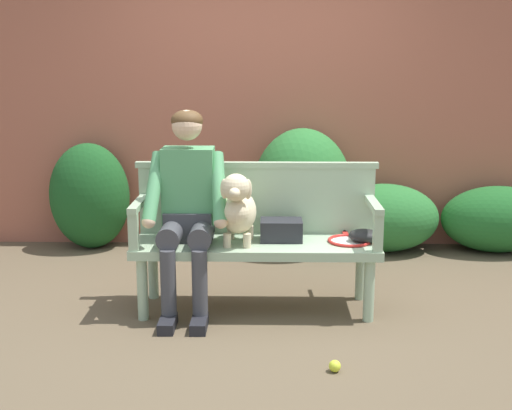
{
  "coord_description": "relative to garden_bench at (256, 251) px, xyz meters",
  "views": [
    {
      "loc": [
        0.08,
        -4.35,
        1.69
      ],
      "look_at": [
        0.0,
        0.0,
        0.72
      ],
      "focal_mm": 47.49,
      "sensor_mm": 36.0,
      "label": 1
    }
  ],
  "objects": [
    {
      "name": "sports_bag",
      "position": [
        0.17,
        0.04,
        0.13
      ],
      "size": [
        0.28,
        0.2,
        0.14
      ],
      "primitive_type": "cube",
      "rotation": [
        0.0,
        0.0,
        0.0
      ],
      "color": "#232328",
      "rests_on": "garden_bench"
    },
    {
      "name": "dog_on_bench",
      "position": [
        -0.12,
        -0.08,
        0.31
      ],
      "size": [
        0.25,
        0.5,
        0.49
      ],
      "color": "beige",
      "rests_on": "garden_bench"
    },
    {
      "name": "garden_bench",
      "position": [
        0.0,
        0.0,
        0.0
      ],
      "size": [
        1.63,
        0.53,
        0.47
      ],
      "color": "#9EB793",
      "rests_on": "ground"
    },
    {
      "name": "bench_armrest_left_end",
      "position": [
        -0.77,
        -0.09,
        0.27
      ],
      "size": [
        0.06,
        0.53,
        0.28
      ],
      "color": "#9EB793",
      "rests_on": "garden_bench"
    },
    {
      "name": "ground_plane",
      "position": [
        0.0,
        0.0,
        -0.41
      ],
      "size": [
        40.0,
        40.0,
        0.0
      ],
      "primitive_type": "plane",
      "color": "brown"
    },
    {
      "name": "person_seated",
      "position": [
        -0.45,
        -0.02,
        0.33
      ],
      "size": [
        0.56,
        0.66,
        1.34
      ],
      "color": "black",
      "rests_on": "ground"
    },
    {
      "name": "bench_armrest_right_end",
      "position": [
        0.77,
        -0.09,
        0.27
      ],
      "size": [
        0.06,
        0.53,
        0.28
      ],
      "color": "#9EB793",
      "rests_on": "garden_bench"
    },
    {
      "name": "bench_backrest",
      "position": [
        0.0,
        0.23,
        0.32
      ],
      "size": [
        1.67,
        0.06,
        0.5
      ],
      "color": "#9EB793",
      "rests_on": "garden_bench"
    },
    {
      "name": "tennis_racket",
      "position": [
        0.62,
        0.03,
        0.07
      ],
      "size": [
        0.3,
        0.57,
        0.03
      ],
      "color": "red",
      "rests_on": "garden_bench"
    },
    {
      "name": "hedge_bush_far_left",
      "position": [
        1.1,
        1.43,
        -0.11
      ],
      "size": [
        0.95,
        0.66,
        0.6
      ],
      "primitive_type": "ellipsoid",
      "color": "#286B2D",
      "rests_on": "ground"
    },
    {
      "name": "brick_garden_fence",
      "position": [
        0.0,
        1.8,
        0.92
      ],
      "size": [
        8.0,
        0.3,
        2.65
      ],
      "primitive_type": "cube",
      "color": "#9E5642",
      "rests_on": "ground"
    },
    {
      "name": "hedge_bush_far_right",
      "position": [
        2.09,
        1.43,
        -0.12
      ],
      "size": [
        0.99,
        0.61,
        0.58
      ],
      "primitive_type": "ellipsoid",
      "color": "#1E5B23",
      "rests_on": "ground"
    },
    {
      "name": "hedge_bush_mid_right",
      "position": [
        0.38,
        1.45,
        0.13
      ],
      "size": [
        0.86,
        0.83,
        1.08
      ],
      "primitive_type": "ellipsoid",
      "color": "#286B2D",
      "rests_on": "ground"
    },
    {
      "name": "tennis_ball",
      "position": [
        0.45,
        -0.94,
        -0.38
      ],
      "size": [
        0.07,
        0.07,
        0.07
      ],
      "primitive_type": "sphere",
      "color": "#CCDB33",
      "rests_on": "ground"
    },
    {
      "name": "baseball_glove",
      "position": [
        0.72,
        -0.01,
        0.11
      ],
      "size": [
        0.26,
        0.22,
        0.09
      ],
      "primitive_type": "ellipsoid",
      "rotation": [
        0.0,
        0.0,
        -0.26
      ],
      "color": "black",
      "rests_on": "garden_bench"
    },
    {
      "name": "hedge_bush_mid_left",
      "position": [
        -1.5,
        1.48,
        0.06
      ],
      "size": [
        0.71,
        0.54,
        0.94
      ],
      "primitive_type": "ellipsoid",
      "color": "#194C1E",
      "rests_on": "ground"
    }
  ]
}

